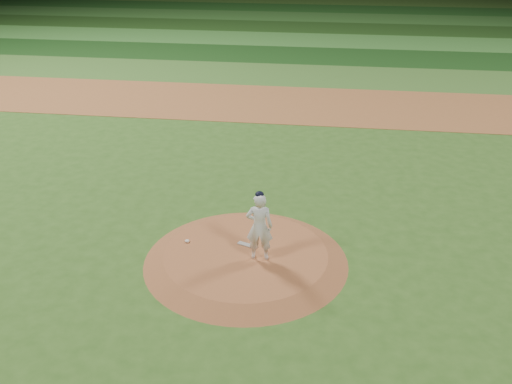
# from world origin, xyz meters

# --- Properties ---
(ground) EXTENTS (120.00, 120.00, 0.00)m
(ground) POSITION_xyz_m (0.00, 0.00, 0.00)
(ground) COLOR #345F1E
(ground) RESTS_ON ground
(infield_dirt_band) EXTENTS (70.00, 6.00, 0.02)m
(infield_dirt_band) POSITION_xyz_m (0.00, 14.00, 0.01)
(infield_dirt_band) COLOR #9B5C30
(infield_dirt_band) RESTS_ON ground
(outfield_stripe_0) EXTENTS (70.00, 5.00, 0.02)m
(outfield_stripe_0) POSITION_xyz_m (0.00, 19.50, 0.01)
(outfield_stripe_0) COLOR #3D6E28
(outfield_stripe_0) RESTS_ON ground
(outfield_stripe_1) EXTENTS (70.00, 5.00, 0.02)m
(outfield_stripe_1) POSITION_xyz_m (0.00, 24.50, 0.01)
(outfield_stripe_1) COLOR #163F14
(outfield_stripe_1) RESTS_ON ground
(outfield_stripe_2) EXTENTS (70.00, 5.00, 0.02)m
(outfield_stripe_2) POSITION_xyz_m (0.00, 29.50, 0.01)
(outfield_stripe_2) COLOR #377C2D
(outfield_stripe_2) RESTS_ON ground
(outfield_stripe_3) EXTENTS (70.00, 5.00, 0.02)m
(outfield_stripe_3) POSITION_xyz_m (0.00, 34.50, 0.01)
(outfield_stripe_3) COLOR #1C4114
(outfield_stripe_3) RESTS_ON ground
(outfield_stripe_4) EXTENTS (70.00, 5.00, 0.02)m
(outfield_stripe_4) POSITION_xyz_m (0.00, 39.50, 0.01)
(outfield_stripe_4) COLOR #2D6524
(outfield_stripe_4) RESTS_ON ground
(outfield_stripe_5) EXTENTS (70.00, 5.00, 0.02)m
(outfield_stripe_5) POSITION_xyz_m (0.00, 44.50, 0.01)
(outfield_stripe_5) COLOR #1B4C18
(outfield_stripe_5) RESTS_ON ground
(pitchers_mound) EXTENTS (5.50, 5.50, 0.25)m
(pitchers_mound) POSITION_xyz_m (0.00, 0.00, 0.12)
(pitchers_mound) COLOR #A15B32
(pitchers_mound) RESTS_ON ground
(pitching_rubber) EXTENTS (0.60, 0.34, 0.03)m
(pitching_rubber) POSITION_xyz_m (-0.01, 0.39, 0.26)
(pitching_rubber) COLOR beige
(pitching_rubber) RESTS_ON pitchers_mound
(rosin_bag) EXTENTS (0.13, 0.13, 0.07)m
(rosin_bag) POSITION_xyz_m (-1.70, 0.34, 0.29)
(rosin_bag) COLOR silver
(rosin_bag) RESTS_ON pitchers_mound
(pitcher_on_mound) EXTENTS (0.72, 0.49, 1.96)m
(pitcher_on_mound) POSITION_xyz_m (0.39, -0.18, 1.21)
(pitcher_on_mound) COLOR white
(pitcher_on_mound) RESTS_ON pitchers_mound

